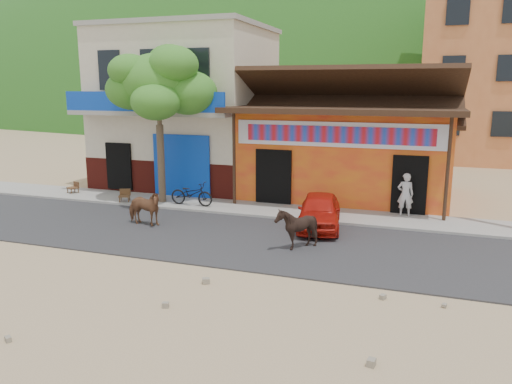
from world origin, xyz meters
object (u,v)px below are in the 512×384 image
Objects in this scene: pedestrian at (405,194)px; cow_dark at (296,228)px; tree at (160,125)px; scooter at (192,194)px; cafe_chair_right at (124,190)px; red_car at (319,211)px; cafe_chair_left at (72,183)px; cow_tan at (144,208)px.

cow_dark is at bearing 52.48° from pedestrian.
pedestrian is (9.10, 0.82, -2.24)m from tree.
cow_dark is at bearing -124.36° from scooter.
cafe_chair_right is (-1.40, -0.50, -2.55)m from tree.
cafe_chair_left is at bearing 162.88° from red_car.
cafe_chair_left is (-13.50, -0.63, -0.33)m from pedestrian.
red_car is 1.92× the size of scooter.
cafe_chair_right is at bearing -117.30° from cow_dark.
scooter is (-5.15, 1.13, -0.03)m from red_car.
cow_tan is at bearing 172.34° from scooter.
tree is at bearing -4.88° from cafe_chair_right.
cow_tan is at bearing -71.61° from tree.
red_car is 2.18× the size of pedestrian.
pedestrian is at bearing 30.94° from red_car.
cow_tan is 6.24m from cafe_chair_left.
cow_dark is (6.36, -3.69, -2.47)m from tree.
cow_tan is 8.95m from pedestrian.
cafe_chair_right is (-2.78, -0.28, -0.00)m from scooter.
red_car is at bearing -11.67° from tree.
tree is 3.50× the size of scooter.
scooter is at bearing -8.98° from tree.
cafe_chair_left is at bearing -3.55° from pedestrian.
scooter is at bearing -3.98° from cow_tan.
cafe_chair_left is (-5.78, 0.40, -0.02)m from scooter.
tree is 5.10m from cafe_chair_left.
pedestrian reaches higher than scooter.
cafe_chair_right is (-7.93, 0.85, -0.03)m from red_car.
tree is 2.95m from cafe_chair_right.
cow_dark is at bearing -103.24° from red_car.
pedestrian is (7.72, 1.03, 0.31)m from scooter.
cafe_chair_right is (-10.50, -1.32, -0.31)m from pedestrian.
pedestrian is at bearing 143.76° from cow_dark.
cow_tan is at bearing -102.65° from cow_dark.
tree reaches higher than cow_dark.
pedestrian is at bearing -17.40° from cafe_chair_right.
scooter is at bearing 158.48° from red_car.
cow_dark is 0.80× the size of pedestrian.
cafe_chair_left is at bearing -114.74° from cow_dark.
cafe_chair_left is (-5.39, 3.15, -0.08)m from cow_tan.
scooter is (1.38, -0.22, -2.55)m from tree.
tree is 7.13m from red_car.
cow_dark is 1.42× the size of cafe_chair_left.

